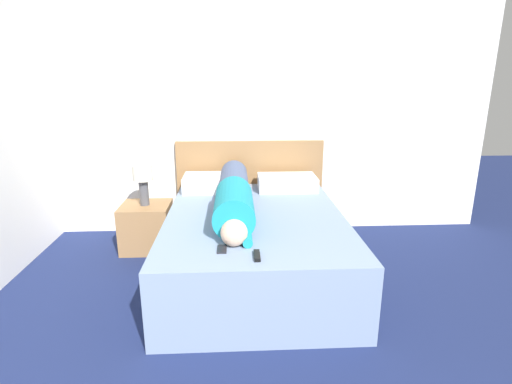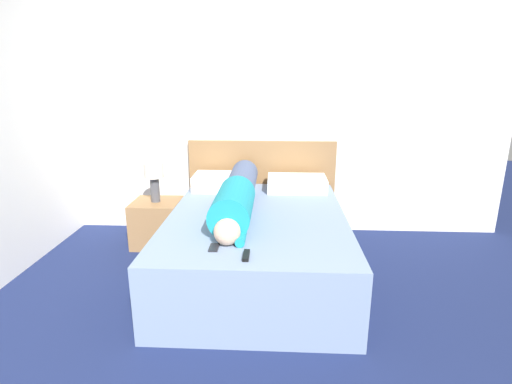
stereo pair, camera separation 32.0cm
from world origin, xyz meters
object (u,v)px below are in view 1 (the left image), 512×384
nightstand (147,227)px  pillow_near_headboard (215,183)px  bed (255,246)px  tv_remote (257,256)px  person_lying (234,195)px  pillow_second (287,183)px  cell_phone (222,249)px  table_lamp (143,178)px

nightstand → pillow_near_headboard: size_ratio=0.77×
bed → tv_remote: size_ratio=13.74×
person_lying → tv_remote: bearing=-81.0°
bed → person_lying: 0.48m
bed → tv_remote: bearing=-92.0°
tv_remote → nightstand: bearing=125.4°
pillow_second → cell_phone: (-0.64, -1.50, -0.07)m
nightstand → cell_phone: 1.61m
nightstand → pillow_second: pillow_second is taller
person_lying → cell_phone: person_lying is taller
table_lamp → person_lying: size_ratio=0.24×
pillow_second → cell_phone: bearing=-113.0°
bed → person_lying: (-0.18, 0.11, 0.43)m
pillow_second → cell_phone: 1.64m
bed → pillow_near_headboard: pillow_near_headboard is taller
nightstand → table_lamp: size_ratio=1.18×
pillow_near_headboard → tv_remote: bearing=-77.8°
nightstand → cell_phone: (0.82, -1.35, 0.34)m
table_lamp → bed: bearing=-30.8°
pillow_near_headboard → tv_remote: pillow_near_headboard is taller
pillow_near_headboard → cell_phone: (0.12, -1.50, -0.07)m
nightstand → pillow_near_headboard: 0.83m
pillow_second → person_lying: bearing=-128.9°
bed → pillow_near_headboard: (-0.38, 0.80, 0.37)m
nightstand → table_lamp: 0.51m
pillow_second → tv_remote: (-0.41, -1.63, -0.06)m
bed → cell_phone: (-0.26, -0.71, 0.29)m
person_lying → tv_remote: size_ratio=11.41×
bed → cell_phone: size_ratio=15.85×
bed → tv_remote: (-0.03, -0.83, 0.30)m
bed → tv_remote: tv_remote is taller
table_lamp → pillow_near_headboard: bearing=12.4°
table_lamp → person_lying: 1.05m
table_lamp → cell_phone: size_ratio=3.17×
table_lamp → cell_phone: table_lamp is taller
bed → table_lamp: size_ratio=5.01×
nightstand → pillow_second: size_ratio=0.81×
nightstand → table_lamp: bearing=-90.0°
table_lamp → cell_phone: 1.59m
table_lamp → pillow_near_headboard: 0.72m
nightstand → tv_remote: 1.85m
pillow_near_headboard → person_lying: bearing=-73.4°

